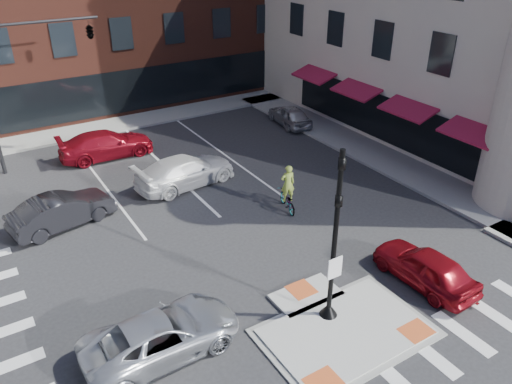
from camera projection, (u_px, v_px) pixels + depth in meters
ground at (336, 324)px, 16.40m from camera, size 120.00×120.00×0.00m
refuge_island at (341, 328)px, 16.18m from camera, size 5.40×4.65×0.13m
sidewalk_e at (368, 150)px, 28.87m from camera, size 3.00×24.00×0.15m
sidewalk_n at (162, 115)px, 34.21m from camera, size 26.00×3.00×0.15m
signal_pole at (333, 260)px, 15.58m from camera, size 0.60×0.60×5.98m
mast_arm_signal at (62, 45)px, 25.30m from camera, size 6.10×2.24×8.00m
silver_suv at (162, 335)px, 15.03m from camera, size 4.92×2.38×1.35m
red_sedan at (425, 267)px, 18.00m from camera, size 1.72×4.08×1.38m
white_pickup at (185, 171)px, 24.85m from camera, size 5.41×2.72×1.51m
bg_car_dark at (62, 211)px, 21.44m from camera, size 4.66×2.43×1.46m
bg_car_silver at (290, 115)px, 32.37m from camera, size 2.01×4.02×1.32m
bg_car_red at (106, 144)px, 27.88m from camera, size 5.23×2.30×1.50m
cyclist at (287, 195)px, 22.66m from camera, size 1.05×1.87×2.23m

